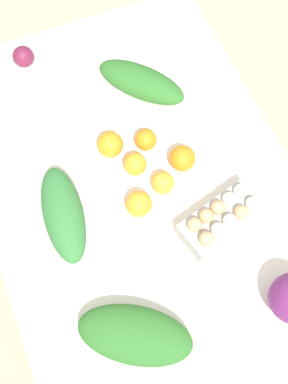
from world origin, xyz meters
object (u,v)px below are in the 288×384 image
(orange_5, at_px, (146,140))
(greens_bunch_kale, at_px, (141,82))
(egg_carton, at_px, (223,218))
(orange_1, at_px, (139,204))
(beet_root, at_px, (23,56))
(orange_4, at_px, (182,158))
(orange_2, at_px, (135,164))
(greens_bunch_chard, at_px, (135,335))
(orange_0, at_px, (163,182))
(greens_bunch_beet_tops, at_px, (63,214))
(orange_3, at_px, (110,144))

(orange_5, bearing_deg, greens_bunch_kale, 161.58)
(egg_carton, height_order, orange_1, egg_carton)
(beet_root, xyz_separation_m, orange_1, (0.66, 0.16, 0.00))
(orange_4, bearing_deg, orange_2, -105.25)
(orange_2, height_order, orange_4, orange_4)
(greens_bunch_chard, height_order, orange_0, greens_bunch_chard)
(greens_bunch_beet_tops, height_order, orange_1, greens_bunch_beet_tops)
(greens_bunch_kale, bearing_deg, orange_4, 1.75)
(beet_root, bearing_deg, orange_2, 20.62)
(egg_carton, distance_m, greens_bunch_beet_tops, 0.47)
(greens_bunch_beet_tops, bearing_deg, orange_0, 88.32)
(egg_carton, xyz_separation_m, orange_5, (-0.34, -0.11, -0.01))
(greens_bunch_chard, xyz_separation_m, orange_1, (-0.35, 0.15, -0.00))
(egg_carton, distance_m, greens_bunch_chard, 0.42)
(orange_3, bearing_deg, orange_2, 27.37)
(greens_bunch_beet_tops, bearing_deg, orange_5, 114.62)
(greens_bunch_kale, height_order, orange_4, greens_bunch_kale)
(greens_bunch_chard, bearing_deg, orange_3, 165.80)
(greens_bunch_kale, distance_m, orange_2, 0.31)
(orange_2, bearing_deg, orange_0, 31.92)
(orange_2, bearing_deg, orange_1, -17.36)
(greens_bunch_beet_tops, distance_m, orange_5, 0.36)
(orange_2, bearing_deg, greens_bunch_kale, 154.31)
(greens_bunch_chard, bearing_deg, greens_bunch_beet_tops, -170.65)
(orange_2, bearing_deg, orange_4, 74.75)
(beet_root, distance_m, orange_2, 0.57)
(egg_carton, distance_m, orange_1, 0.25)
(orange_1, relative_size, orange_5, 1.13)
(orange_3, bearing_deg, greens_bunch_kale, 135.55)
(orange_3, xyz_separation_m, orange_4, (0.13, 0.19, -0.00))
(greens_bunch_kale, relative_size, orange_5, 4.36)
(greens_bunch_chard, xyz_separation_m, greens_bunch_kale, (-0.76, 0.33, -0.00))
(beet_root, relative_size, orange_2, 1.01)
(greens_bunch_chard, relative_size, orange_3, 3.75)
(orange_1, bearing_deg, orange_4, 116.56)
(greens_bunch_beet_tops, bearing_deg, greens_bunch_kale, 132.14)
(egg_carton, height_order, orange_4, egg_carton)
(orange_1, distance_m, orange_3, 0.22)
(greens_bunch_beet_tops, height_order, orange_4, greens_bunch_beet_tops)
(orange_0, bearing_deg, orange_2, -148.08)
(orange_1, bearing_deg, greens_bunch_kale, 156.88)
(greens_bunch_kale, relative_size, beet_root, 4.26)
(egg_carton, relative_size, greens_bunch_kale, 0.91)
(orange_0, height_order, orange_2, orange_2)
(greens_bunch_chard, height_order, greens_bunch_kale, same)
(greens_bunch_beet_tops, height_order, orange_5, greens_bunch_beet_tops)
(orange_0, relative_size, orange_2, 0.98)
(greens_bunch_chard, xyz_separation_m, beet_root, (-1.01, -0.01, -0.01))
(greens_bunch_chard, relative_size, orange_5, 4.41)
(greens_bunch_kale, relative_size, orange_1, 3.87)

